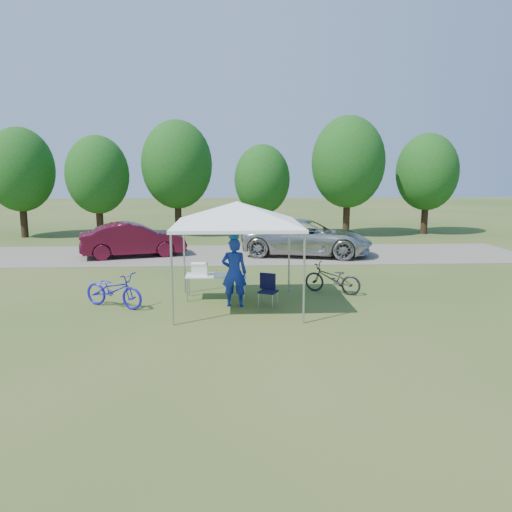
{
  "coord_description": "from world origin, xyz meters",
  "views": [
    {
      "loc": [
        -0.15,
        -12.56,
        3.52
      ],
      "look_at": [
        0.57,
        2.0,
        0.98
      ],
      "focal_mm": 35.0,
      "sensor_mm": 36.0,
      "label": 1
    }
  ],
  "objects_px": {
    "folding_table": "(216,276)",
    "folding_chair": "(268,287)",
    "cooler": "(200,269)",
    "cyclist": "(234,272)",
    "bike_blue": "(114,290)",
    "minivan": "(307,237)",
    "sedan": "(133,240)",
    "bike_dark": "(332,278)"
  },
  "relations": [
    {
      "from": "folding_table",
      "to": "sedan",
      "type": "height_order",
      "value": "sedan"
    },
    {
      "from": "folding_table",
      "to": "cooler",
      "type": "distance_m",
      "value": 0.49
    },
    {
      "from": "folding_table",
      "to": "bike_blue",
      "type": "bearing_deg",
      "value": -164.32
    },
    {
      "from": "cyclist",
      "to": "cooler",
      "type": "bearing_deg",
      "value": -35.39
    },
    {
      "from": "folding_table",
      "to": "cyclist",
      "type": "height_order",
      "value": "cyclist"
    },
    {
      "from": "sedan",
      "to": "folding_chair",
      "type": "bearing_deg",
      "value": -163.09
    },
    {
      "from": "folding_table",
      "to": "folding_chair",
      "type": "bearing_deg",
      "value": -30.14
    },
    {
      "from": "folding_chair",
      "to": "cooler",
      "type": "distance_m",
      "value": 2.01
    },
    {
      "from": "bike_blue",
      "to": "minivan",
      "type": "height_order",
      "value": "minivan"
    },
    {
      "from": "folding_chair",
      "to": "minivan",
      "type": "relative_size",
      "value": 0.16
    },
    {
      "from": "cyclist",
      "to": "minivan",
      "type": "bearing_deg",
      "value": -107.32
    },
    {
      "from": "folding_table",
      "to": "minivan",
      "type": "bearing_deg",
      "value": 62.7
    },
    {
      "from": "cooler",
      "to": "bike_dark",
      "type": "bearing_deg",
      "value": 6.97
    },
    {
      "from": "folding_chair",
      "to": "cyclist",
      "type": "height_order",
      "value": "cyclist"
    },
    {
      "from": "cyclist",
      "to": "folding_chair",
      "type": "bearing_deg",
      "value": -176.39
    },
    {
      "from": "folding_table",
      "to": "bike_blue",
      "type": "height_order",
      "value": "bike_blue"
    },
    {
      "from": "folding_table",
      "to": "minivan",
      "type": "distance_m",
      "value": 7.69
    },
    {
      "from": "bike_blue",
      "to": "sedan",
      "type": "relative_size",
      "value": 0.42
    },
    {
      "from": "folding_table",
      "to": "minivan",
      "type": "xyz_separation_m",
      "value": [
        3.53,
        6.84,
        0.12
      ]
    },
    {
      "from": "bike_dark",
      "to": "sedan",
      "type": "relative_size",
      "value": 0.4
    },
    {
      "from": "sedan",
      "to": "minivan",
      "type": "bearing_deg",
      "value": -106.26
    },
    {
      "from": "bike_dark",
      "to": "sedan",
      "type": "bearing_deg",
      "value": -103.84
    },
    {
      "from": "cyclist",
      "to": "minivan",
      "type": "xyz_separation_m",
      "value": [
        3.04,
        7.62,
        -0.14
      ]
    },
    {
      "from": "cyclist",
      "to": "folding_table",
      "type": "bearing_deg",
      "value": -53.44
    },
    {
      "from": "cyclist",
      "to": "bike_blue",
      "type": "xyz_separation_m",
      "value": [
        -3.1,
        0.05,
        -0.44
      ]
    },
    {
      "from": "cooler",
      "to": "sedan",
      "type": "distance_m",
      "value": 7.57
    },
    {
      "from": "minivan",
      "to": "sedan",
      "type": "height_order",
      "value": "minivan"
    },
    {
      "from": "folding_chair",
      "to": "cyclist",
      "type": "xyz_separation_m",
      "value": [
        -0.88,
        0.01,
        0.4
      ]
    },
    {
      "from": "sedan",
      "to": "bike_blue",
      "type": "bearing_deg",
      "value": 171.37
    },
    {
      "from": "bike_blue",
      "to": "minivan",
      "type": "distance_m",
      "value": 9.75
    },
    {
      "from": "bike_dark",
      "to": "sedan",
      "type": "height_order",
      "value": "sedan"
    },
    {
      "from": "bike_blue",
      "to": "bike_dark",
      "type": "distance_m",
      "value": 6.04
    },
    {
      "from": "folding_chair",
      "to": "minivan",
      "type": "height_order",
      "value": "minivan"
    },
    {
      "from": "cooler",
      "to": "cyclist",
      "type": "xyz_separation_m",
      "value": [
        0.94,
        -0.78,
        0.06
      ]
    },
    {
      "from": "cooler",
      "to": "bike_blue",
      "type": "relative_size",
      "value": 0.26
    },
    {
      "from": "bike_dark",
      "to": "minivan",
      "type": "height_order",
      "value": "minivan"
    },
    {
      "from": "folding_table",
      "to": "folding_chair",
      "type": "xyz_separation_m",
      "value": [
        1.37,
        -0.79,
        -0.13
      ]
    },
    {
      "from": "folding_table",
      "to": "bike_dark",
      "type": "xyz_separation_m",
      "value": [
        3.32,
        0.46,
        -0.2
      ]
    },
    {
      "from": "bike_dark",
      "to": "bike_blue",
      "type": "bearing_deg",
      "value": -49.38
    },
    {
      "from": "cyclist",
      "to": "bike_dark",
      "type": "relative_size",
      "value": 1.09
    },
    {
      "from": "minivan",
      "to": "sedan",
      "type": "relative_size",
      "value": 1.27
    },
    {
      "from": "minivan",
      "to": "cyclist",
      "type": "bearing_deg",
      "value": 170.99
    }
  ]
}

